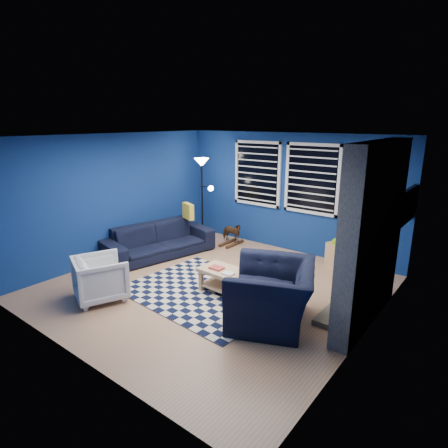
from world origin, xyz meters
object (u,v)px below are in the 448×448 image
object	(u,v)px
sofa	(159,240)
armchair_bent	(101,278)
rocking_horse	(231,232)
cabinet	(342,255)
armchair_big	(272,294)
coffee_table	(225,276)
tv	(407,206)
floor_lamp	(202,174)

from	to	relation	value
sofa	armchair_bent	xyz separation A→B (m)	(0.73, -1.90, 0.02)
rocking_horse	cabinet	world-z (taller)	cabinet
armchair_big	coffee_table	world-z (taller)	armchair_big
sofa	coffee_table	size ratio (longest dim) A/B	2.60
armchair_big	rocking_horse	xyz separation A→B (m)	(-2.44, 2.34, -0.13)
sofa	armchair_big	distance (m)	3.32
sofa	cabinet	distance (m)	3.67
tv	floor_lamp	bearing A→B (deg)	-177.20
floor_lamp	coffee_table	bearing A→B (deg)	-41.80
coffee_table	armchair_bent	bearing A→B (deg)	-136.92
armchair_big	rocking_horse	distance (m)	3.39
armchair_bent	rocking_horse	bearing A→B (deg)	-67.54
floor_lamp	armchair_big	bearing A→B (deg)	-34.51
armchair_big	rocking_horse	size ratio (longest dim) A/B	2.45
tv	armchair_big	bearing A→B (deg)	-115.13
tv	cabinet	bearing A→B (deg)	166.97
cabinet	armchair_big	bearing A→B (deg)	-68.78
tv	sofa	size ratio (longest dim) A/B	0.44
rocking_horse	coffee_table	bearing A→B (deg)	-150.70
coffee_table	floor_lamp	size ratio (longest dim) A/B	0.45
armchair_big	cabinet	world-z (taller)	armchair_big
cabinet	coffee_table	bearing A→B (deg)	-93.00
tv	rocking_horse	bearing A→B (deg)	-179.90
armchair_bent	coffee_table	world-z (taller)	armchair_bent
armchair_bent	cabinet	distance (m)	4.43
tv	coffee_table	xyz separation A→B (m)	(-2.14, -2.06, -1.10)
rocking_horse	coffee_table	distance (m)	2.49
tv	sofa	world-z (taller)	tv
coffee_table	cabinet	distance (m)	2.54
sofa	armchair_big	world-z (taller)	armchair_big
sofa	armchair_big	bearing A→B (deg)	-91.69
coffee_table	rocking_horse	bearing A→B (deg)	124.36
tv	rocking_horse	size ratio (longest dim) A/B	1.91
sofa	cabinet	xyz separation A→B (m)	(3.23, 1.75, -0.10)
floor_lamp	cabinet	bearing A→B (deg)	8.28
rocking_horse	cabinet	size ratio (longest dim) A/B	0.83
rocking_horse	floor_lamp	distance (m)	1.46
armchair_bent	tv	bearing A→B (deg)	-113.43
rocking_horse	floor_lamp	size ratio (longest dim) A/B	0.27
rocking_horse	cabinet	xyz separation A→B (m)	(2.47, 0.26, -0.05)
tv	coffee_table	world-z (taller)	tv
armchair_bent	cabinet	xyz separation A→B (m)	(2.50, 3.65, -0.11)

